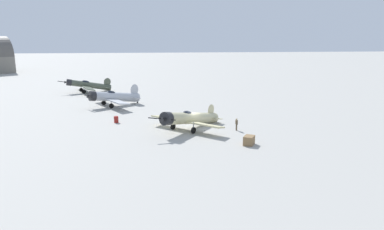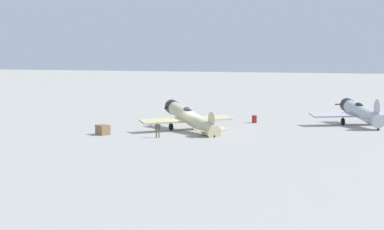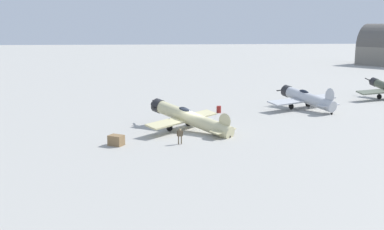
% 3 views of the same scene
% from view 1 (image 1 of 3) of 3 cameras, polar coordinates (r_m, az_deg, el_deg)
% --- Properties ---
extents(ground_plane, '(400.00, 400.00, 0.00)m').
position_cam_1_polar(ground_plane, '(47.93, -0.00, -2.10)').
color(ground_plane, '#A8A59E').
extents(airplane_foreground, '(9.79, 10.09, 3.37)m').
position_cam_1_polar(airplane_foreground, '(47.19, -0.38, -0.53)').
color(airplane_foreground, beige).
rests_on(airplane_foreground, ground_plane).
extents(airplane_mid_apron, '(11.05, 9.32, 3.52)m').
position_cam_1_polar(airplane_mid_apron, '(64.01, -12.18, 2.77)').
color(airplane_mid_apron, '#B7BABF').
rests_on(airplane_mid_apron, ground_plane).
extents(airplane_far_line, '(12.26, 10.45, 3.04)m').
position_cam_1_polar(airplane_far_line, '(80.67, -15.91, 4.51)').
color(airplane_far_line, '#4C5442').
rests_on(airplane_far_line, ground_plane).
extents(ground_crew_mechanic, '(0.62, 0.24, 1.58)m').
position_cam_1_polar(ground_crew_mechanic, '(47.06, 6.93, -1.27)').
color(ground_crew_mechanic, brown).
rests_on(ground_crew_mechanic, ground_plane).
extents(equipment_crate, '(1.72, 1.58, 1.02)m').
position_cam_1_polar(equipment_crate, '(41.32, 8.84, -3.91)').
color(equipment_crate, olive).
rests_on(equipment_crate, ground_plane).
extents(fuel_drum, '(0.65, 0.65, 0.90)m').
position_cam_1_polar(fuel_drum, '(52.05, -11.69, -0.68)').
color(fuel_drum, maroon).
rests_on(fuel_drum, ground_plane).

